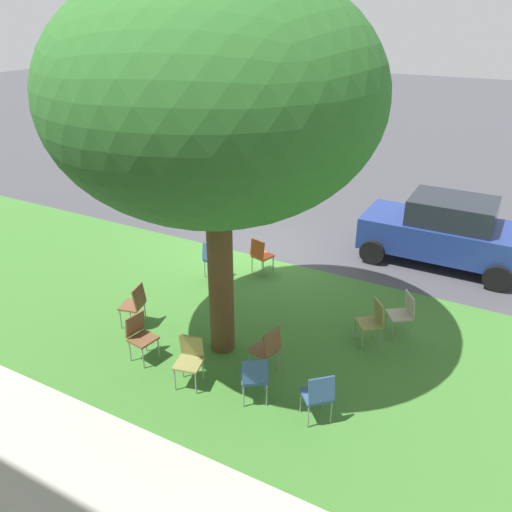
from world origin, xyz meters
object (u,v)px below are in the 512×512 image
at_px(chair_5, 190,357).
at_px(chair_9, 135,303).
at_px(chair_2, 140,334).
at_px(chair_0, 213,258).
at_px(chair_6, 403,311).
at_px(chair_4, 318,394).
at_px(chair_8, 255,376).
at_px(chair_3, 260,254).
at_px(chair_7, 373,319).
at_px(street_tree, 215,97).
at_px(parked_car, 444,230).
at_px(chair_1, 267,347).

bearing_deg(chair_5, chair_9, -25.34).
bearing_deg(chair_2, chair_5, 173.27).
relative_size(chair_0, chair_6, 1.00).
relative_size(chair_0, chair_4, 1.00).
bearing_deg(chair_2, chair_9, -45.14).
height_order(chair_2, chair_8, same).
bearing_deg(chair_8, chair_0, -48.60).
relative_size(chair_3, chair_9, 1.00).
relative_size(chair_2, chair_7, 1.00).
bearing_deg(chair_6, chair_2, 37.16).
bearing_deg(street_tree, chair_5, 93.27).
bearing_deg(chair_7, chair_4, 87.40).
bearing_deg(parked_car, chair_0, 37.08).
distance_m(chair_1, chair_2, 2.25).
height_order(chair_2, chair_6, same).
bearing_deg(chair_1, parked_car, -106.97).
bearing_deg(chair_0, chair_9, 83.97).
xyz_separation_m(chair_6, chair_9, (4.63, 2.15, 0.00)).
bearing_deg(chair_1, chair_6, -127.89).
distance_m(street_tree, parked_car, 7.18).
distance_m(street_tree, chair_6, 5.20).
xyz_separation_m(chair_2, chair_6, (-3.86, -2.93, 0.00)).
xyz_separation_m(street_tree, chair_4, (-2.24, 0.93, -3.94)).
xyz_separation_m(chair_0, chair_8, (-2.82, 3.20, 0.00)).
height_order(chair_3, chair_8, same).
xyz_separation_m(chair_1, chair_8, (-0.17, 0.76, 0.00)).
distance_m(chair_1, chair_4, 1.37).
distance_m(chair_2, chair_8, 2.30).
bearing_deg(chair_2, chair_3, -94.95).
xyz_separation_m(chair_3, chair_5, (-0.82, 3.99, 0.00)).
relative_size(street_tree, chair_2, 7.22).
bearing_deg(chair_1, chair_0, -42.68).
height_order(chair_2, chair_9, same).
xyz_separation_m(street_tree, chair_1, (-1.05, 0.26, -3.94)).
bearing_deg(chair_5, chair_3, -78.45).
xyz_separation_m(chair_0, chair_6, (-4.38, 0.23, 0.00)).
bearing_deg(chair_3, street_tree, 104.61).
bearing_deg(chair_1, street_tree, -13.96).
bearing_deg(chair_9, chair_1, 178.72).
bearing_deg(chair_9, street_tree, -173.99).
bearing_deg(chair_8, chair_7, -114.91).
bearing_deg(chair_4, chair_6, -100.41).
distance_m(chair_6, chair_8, 3.36).
bearing_deg(chair_9, chair_2, 134.86).
bearing_deg(chair_6, chair_0, -2.99).
bearing_deg(parked_car, chair_3, 36.46).
bearing_deg(street_tree, chair_6, -144.79).
height_order(street_tree, chair_4, street_tree).
height_order(chair_6, chair_9, same).
height_order(chair_6, parked_car, parked_car).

